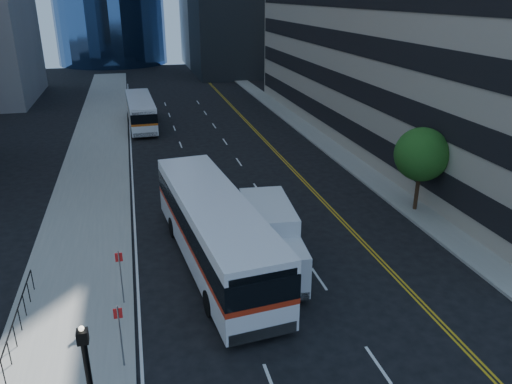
% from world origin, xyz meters
% --- Properties ---
extents(ground, '(160.00, 160.00, 0.00)m').
position_xyz_m(ground, '(0.00, 0.00, 0.00)').
color(ground, black).
rests_on(ground, ground).
extents(sidewalk_west, '(5.00, 90.00, 0.15)m').
position_xyz_m(sidewalk_west, '(-10.50, 25.00, 0.07)').
color(sidewalk_west, gray).
rests_on(sidewalk_west, ground).
extents(sidewalk_east, '(2.00, 90.00, 0.15)m').
position_xyz_m(sidewalk_east, '(9.00, 25.00, 0.07)').
color(sidewalk_east, gray).
rests_on(sidewalk_east, ground).
extents(street_tree, '(3.20, 3.20, 5.10)m').
position_xyz_m(street_tree, '(9.00, 8.00, 3.64)').
color(street_tree, '#332114').
rests_on(street_tree, sidewalk_east).
extents(bus_front, '(4.36, 13.78, 3.49)m').
position_xyz_m(bus_front, '(-4.00, 4.62, 1.91)').
color(bus_front, white).
rests_on(bus_front, ground).
extents(bus_rear, '(2.75, 11.04, 2.83)m').
position_xyz_m(bus_rear, '(-6.60, 33.69, 1.54)').
color(bus_rear, white).
rests_on(bus_rear, ground).
extents(box_truck, '(2.75, 6.62, 3.09)m').
position_xyz_m(box_truck, '(-1.47, 3.42, 1.63)').
color(box_truck, silver).
rests_on(box_truck, ground).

